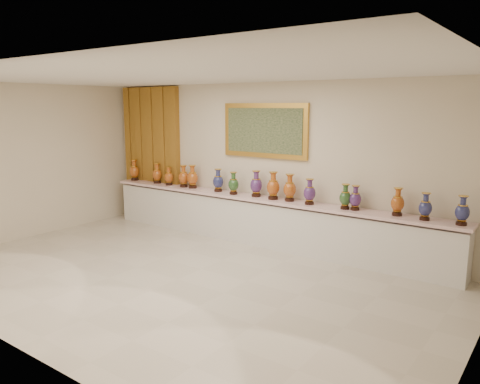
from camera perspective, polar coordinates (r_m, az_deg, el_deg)
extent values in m
plane|color=beige|center=(7.22, -7.64, -10.50)|extent=(8.00, 8.00, 0.00)
plane|color=beige|center=(8.78, 3.40, 3.44)|extent=(8.00, 0.00, 8.00)
plane|color=beige|center=(10.00, -24.79, 3.35)|extent=(0.00, 5.00, 5.00)
plane|color=white|center=(6.76, -8.28, 14.00)|extent=(8.00, 8.00, 0.00)
cube|color=#9E6F21|center=(10.67, -10.68, 4.51)|extent=(1.64, 0.14, 2.95)
cube|color=gold|center=(8.72, 3.03, 7.49)|extent=(1.80, 0.06, 1.00)
cube|color=#19321D|center=(8.69, 2.90, 7.48)|extent=(1.62, 0.02, 0.82)
cube|color=white|center=(8.80, 2.52, -3.81)|extent=(7.20, 0.42, 0.81)
cube|color=silver|center=(8.68, 2.47, -0.82)|extent=(7.28, 0.48, 0.05)
cylinder|color=black|center=(10.93, -12.72, 1.52)|extent=(0.17, 0.17, 0.05)
cone|color=gold|center=(10.92, -12.73, 1.79)|extent=(0.15, 0.15, 0.03)
ellipsoid|color=maroon|center=(10.90, -12.76, 2.48)|extent=(0.27, 0.27, 0.28)
cylinder|color=gold|center=(10.88, -12.79, 3.08)|extent=(0.15, 0.15, 0.01)
cylinder|color=maroon|center=(10.88, -12.80, 3.40)|extent=(0.09, 0.09, 0.10)
cone|color=maroon|center=(10.87, -12.81, 3.76)|extent=(0.15, 0.15, 0.04)
cylinder|color=gold|center=(10.87, -12.82, 3.85)|extent=(0.16, 0.16, 0.01)
cylinder|color=black|center=(10.41, -10.04, 1.18)|extent=(0.16, 0.16, 0.04)
cone|color=gold|center=(10.41, -10.05, 1.44)|extent=(0.14, 0.14, 0.03)
ellipsoid|color=maroon|center=(10.39, -10.07, 2.11)|extent=(0.25, 0.25, 0.25)
cylinder|color=gold|center=(10.37, -10.09, 2.70)|extent=(0.14, 0.14, 0.01)
cylinder|color=maroon|center=(10.37, -10.10, 3.00)|extent=(0.08, 0.08, 0.09)
cone|color=maroon|center=(10.36, -10.11, 3.35)|extent=(0.14, 0.14, 0.03)
cylinder|color=gold|center=(10.36, -10.11, 3.44)|extent=(0.14, 0.14, 0.01)
cylinder|color=black|center=(10.12, -8.64, 0.95)|extent=(0.14, 0.14, 0.04)
cone|color=gold|center=(10.11, -8.64, 1.19)|extent=(0.12, 0.12, 0.03)
ellipsoid|color=maroon|center=(10.10, -8.66, 1.80)|extent=(0.24, 0.24, 0.23)
cylinder|color=gold|center=(10.08, -8.68, 2.35)|extent=(0.13, 0.13, 0.01)
cylinder|color=maroon|center=(10.08, -8.68, 2.63)|extent=(0.07, 0.07, 0.08)
cone|color=maroon|center=(10.07, -8.69, 2.96)|extent=(0.13, 0.13, 0.03)
cylinder|color=gold|center=(10.07, -8.70, 3.04)|extent=(0.13, 0.13, 0.01)
cylinder|color=black|center=(9.85, -6.86, 0.75)|extent=(0.16, 0.16, 0.05)
cone|color=gold|center=(9.84, -6.87, 1.03)|extent=(0.14, 0.14, 0.03)
ellipsoid|color=maroon|center=(9.82, -6.88, 1.77)|extent=(0.26, 0.26, 0.27)
cylinder|color=gold|center=(9.80, -6.90, 2.42)|extent=(0.15, 0.15, 0.01)
cylinder|color=maroon|center=(9.80, -6.90, 2.76)|extent=(0.09, 0.09, 0.10)
cone|color=maroon|center=(9.79, -6.91, 3.14)|extent=(0.15, 0.15, 0.04)
cylinder|color=gold|center=(9.78, -6.91, 3.24)|extent=(0.15, 0.15, 0.01)
cylinder|color=black|center=(9.70, -5.79, 0.62)|extent=(0.17, 0.17, 0.05)
cone|color=gold|center=(9.69, -5.79, 0.93)|extent=(0.15, 0.15, 0.03)
ellipsoid|color=maroon|center=(9.67, -5.81, 1.70)|extent=(0.28, 0.28, 0.28)
cylinder|color=gold|center=(9.65, -5.82, 2.39)|extent=(0.15, 0.15, 0.01)
cylinder|color=maroon|center=(9.64, -5.83, 2.75)|extent=(0.09, 0.09, 0.10)
cone|color=maroon|center=(9.63, -5.83, 3.15)|extent=(0.15, 0.15, 0.04)
cylinder|color=gold|center=(9.63, -5.84, 3.26)|extent=(0.16, 0.16, 0.01)
cylinder|color=black|center=(9.27, -2.67, 0.21)|extent=(0.16, 0.16, 0.04)
cone|color=gold|center=(9.26, -2.68, 0.51)|extent=(0.14, 0.14, 0.03)
ellipsoid|color=#0A1042|center=(9.24, -2.68, 1.27)|extent=(0.27, 0.27, 0.26)
cylinder|color=gold|center=(9.23, -2.69, 1.94)|extent=(0.14, 0.14, 0.01)
cylinder|color=#0A1042|center=(9.22, -2.69, 2.30)|extent=(0.08, 0.08, 0.09)
cone|color=#0A1042|center=(9.21, -2.69, 2.69)|extent=(0.14, 0.14, 0.03)
cylinder|color=gold|center=(9.21, -2.70, 2.80)|extent=(0.15, 0.15, 0.01)
cylinder|color=black|center=(8.97, -0.80, -0.14)|extent=(0.15, 0.15, 0.04)
cone|color=gold|center=(8.96, -0.80, 0.15)|extent=(0.13, 0.13, 0.03)
ellipsoid|color=black|center=(8.94, -0.80, 0.91)|extent=(0.26, 0.26, 0.25)
cylinder|color=gold|center=(8.92, -0.80, 1.58)|extent=(0.14, 0.14, 0.01)
cylinder|color=black|center=(8.91, -0.80, 1.92)|extent=(0.08, 0.08, 0.09)
cone|color=black|center=(8.90, -0.80, 2.32)|extent=(0.14, 0.14, 0.03)
cylinder|color=gold|center=(8.90, -0.80, 2.42)|extent=(0.14, 0.14, 0.01)
cylinder|color=black|center=(8.75, 1.98, -0.40)|extent=(0.17, 0.17, 0.05)
cone|color=gold|center=(8.74, 1.99, -0.06)|extent=(0.15, 0.15, 0.03)
ellipsoid|color=#27104B|center=(8.71, 1.99, 0.82)|extent=(0.30, 0.30, 0.28)
cylinder|color=gold|center=(8.69, 2.00, 1.60)|extent=(0.16, 0.16, 0.01)
cylinder|color=#27104B|center=(8.68, 2.00, 2.00)|extent=(0.09, 0.09, 0.10)
cone|color=#27104B|center=(8.67, 2.00, 2.46)|extent=(0.16, 0.16, 0.04)
cylinder|color=gold|center=(8.67, 2.00, 2.59)|extent=(0.16, 0.16, 0.01)
cylinder|color=black|center=(8.51, 4.05, -0.72)|extent=(0.18, 0.18, 0.05)
cone|color=gold|center=(8.50, 4.06, -0.36)|extent=(0.16, 0.16, 0.03)
ellipsoid|color=maroon|center=(8.47, 4.07, 0.57)|extent=(0.26, 0.26, 0.29)
cylinder|color=gold|center=(8.45, 4.08, 1.40)|extent=(0.16, 0.16, 0.01)
cylinder|color=maroon|center=(8.44, 4.09, 1.83)|extent=(0.09, 0.09, 0.11)
cone|color=maroon|center=(8.43, 4.09, 2.32)|extent=(0.16, 0.16, 0.04)
cylinder|color=gold|center=(8.43, 4.09, 2.45)|extent=(0.17, 0.17, 0.01)
cylinder|color=black|center=(8.37, 6.06, -0.94)|extent=(0.17, 0.17, 0.05)
cone|color=gold|center=(8.36, 6.06, -0.58)|extent=(0.15, 0.15, 0.03)
ellipsoid|color=maroon|center=(8.34, 6.08, 0.32)|extent=(0.25, 0.25, 0.28)
cylinder|color=gold|center=(8.32, 6.10, 1.13)|extent=(0.15, 0.15, 0.01)
cylinder|color=maroon|center=(8.31, 6.11, 1.55)|extent=(0.09, 0.09, 0.10)
cone|color=maroon|center=(8.30, 6.12, 2.03)|extent=(0.15, 0.15, 0.04)
cylinder|color=gold|center=(8.30, 6.12, 2.16)|extent=(0.16, 0.16, 0.01)
cylinder|color=black|center=(8.14, 8.45, -1.35)|extent=(0.16, 0.16, 0.04)
cone|color=gold|center=(8.13, 8.46, -1.01)|extent=(0.14, 0.14, 0.03)
ellipsoid|color=#27104B|center=(8.10, 8.48, -0.15)|extent=(0.23, 0.23, 0.26)
cylinder|color=gold|center=(8.08, 8.50, 0.61)|extent=(0.14, 0.14, 0.01)
cylinder|color=#27104B|center=(8.07, 8.51, 1.01)|extent=(0.08, 0.08, 0.09)
cone|color=#27104B|center=(8.06, 8.52, 1.45)|extent=(0.14, 0.14, 0.03)
cylinder|color=gold|center=(8.06, 8.53, 1.58)|extent=(0.15, 0.15, 0.01)
cylinder|color=black|center=(7.88, 12.66, -1.88)|extent=(0.15, 0.15, 0.04)
cone|color=gold|center=(7.87, 12.68, -1.56)|extent=(0.13, 0.13, 0.03)
ellipsoid|color=black|center=(7.85, 12.71, -0.73)|extent=(0.20, 0.20, 0.24)
cylinder|color=gold|center=(7.83, 12.74, 0.01)|extent=(0.13, 0.13, 0.01)
cylinder|color=black|center=(7.82, 12.76, 0.39)|extent=(0.08, 0.08, 0.09)
cone|color=black|center=(7.81, 12.77, 0.82)|extent=(0.13, 0.13, 0.03)
cylinder|color=gold|center=(7.81, 12.78, 0.94)|extent=(0.14, 0.14, 0.01)
cylinder|color=black|center=(7.84, 13.83, -2.01)|extent=(0.14, 0.14, 0.04)
cone|color=gold|center=(7.83, 13.84, -1.69)|extent=(0.13, 0.13, 0.03)
ellipsoid|color=#27104B|center=(7.81, 13.88, -0.88)|extent=(0.21, 0.21, 0.24)
cylinder|color=gold|center=(7.79, 13.91, -0.16)|extent=(0.13, 0.13, 0.01)
cylinder|color=#27104B|center=(7.78, 13.93, 0.22)|extent=(0.08, 0.08, 0.09)
cone|color=#27104B|center=(7.77, 13.95, 0.64)|extent=(0.13, 0.13, 0.03)
cylinder|color=gold|center=(7.77, 13.95, 0.76)|extent=(0.13, 0.13, 0.01)
cylinder|color=black|center=(7.63, 18.58, -2.57)|extent=(0.15, 0.15, 0.04)
cone|color=gold|center=(7.62, 18.60, -2.22)|extent=(0.13, 0.13, 0.03)
ellipsoid|color=maroon|center=(7.60, 18.65, -1.33)|extent=(0.26, 0.26, 0.25)
cylinder|color=gold|center=(7.58, 18.70, -0.54)|extent=(0.14, 0.14, 0.01)
cylinder|color=maroon|center=(7.57, 18.72, -0.13)|extent=(0.08, 0.08, 0.09)
cone|color=maroon|center=(7.56, 18.75, 0.34)|extent=(0.14, 0.14, 0.03)
cylinder|color=gold|center=(7.55, 18.76, 0.46)|extent=(0.14, 0.14, 0.01)
cylinder|color=black|center=(7.48, 21.57, -3.04)|extent=(0.15, 0.15, 0.04)
cone|color=gold|center=(7.47, 21.60, -2.70)|extent=(0.13, 0.13, 0.03)
ellipsoid|color=#0A1042|center=(7.44, 21.66, -1.84)|extent=(0.19, 0.19, 0.24)
cylinder|color=gold|center=(7.42, 21.71, -1.08)|extent=(0.13, 0.13, 0.01)
cylinder|color=#0A1042|center=(7.41, 21.74, -0.68)|extent=(0.08, 0.08, 0.09)
cone|color=#0A1042|center=(7.40, 21.77, -0.23)|extent=(0.13, 0.13, 0.03)
cylinder|color=gold|center=(7.40, 21.77, -0.11)|extent=(0.13, 0.13, 0.01)
cylinder|color=black|center=(7.37, 25.37, -3.50)|extent=(0.15, 0.15, 0.04)
cone|color=gold|center=(7.36, 25.40, -3.15)|extent=(0.13, 0.13, 0.03)
ellipsoid|color=#0A1042|center=(7.33, 25.47, -2.25)|extent=(0.24, 0.24, 0.25)
cylinder|color=gold|center=(7.31, 25.53, -1.45)|extent=(0.14, 0.14, 0.01)
cylinder|color=#0A1042|center=(7.30, 25.57, -1.03)|extent=(0.08, 0.08, 0.09)
cone|color=#0A1042|center=(7.29, 25.61, -0.56)|extent=(0.14, 0.14, 0.03)
cylinder|color=gold|center=(7.29, 25.62, -0.43)|extent=(0.14, 0.14, 0.01)
cube|color=white|center=(9.90, -8.28, 0.64)|extent=(0.10, 0.06, 0.00)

